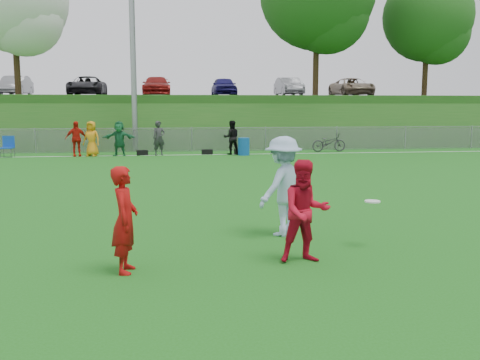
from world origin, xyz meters
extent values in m
plane|color=#1A5C13|center=(0.00, 0.00, 0.00)|extent=(120.00, 120.00, 0.00)
cube|color=white|center=(0.00, 18.00, 0.01)|extent=(60.00, 0.10, 0.01)
cube|color=gray|center=(0.00, 20.00, 0.60)|extent=(58.00, 0.02, 1.20)
cube|color=gray|center=(0.00, 20.00, 1.25)|extent=(58.00, 0.04, 0.04)
cylinder|color=gray|center=(-3.00, 20.80, 6.00)|extent=(0.30, 0.30, 12.00)
cube|color=#1B5518|center=(0.00, 31.00, 1.50)|extent=(120.00, 18.00, 3.00)
cube|color=black|center=(0.00, 33.00, 3.05)|extent=(120.00, 12.00, 0.10)
cylinder|color=black|center=(-10.00, 25.00, 6.75)|extent=(0.36, 0.36, 7.50)
sphere|color=silver|center=(-9.40, 24.70, 7.50)|extent=(4.50, 4.50, 4.50)
cylinder|color=black|center=(8.00, 24.50, 7.25)|extent=(0.36, 0.36, 8.50)
sphere|color=#214913|center=(8.60, 24.20, 8.10)|extent=(5.10, 5.10, 5.10)
cylinder|color=black|center=(16.00, 26.00, 6.50)|extent=(0.36, 0.36, 7.00)
sphere|color=#214913|center=(16.00, 26.00, 8.25)|extent=(5.88, 5.88, 5.88)
sphere|color=#214913|center=(16.60, 25.70, 7.20)|extent=(4.20, 4.20, 4.20)
imported|color=gray|center=(-12.00, 32.00, 3.82)|extent=(1.52, 4.37, 1.44)
imported|color=black|center=(-7.00, 32.00, 3.82)|extent=(2.39, 5.18, 1.44)
imported|color=maroon|center=(-2.00, 32.00, 3.82)|extent=(2.02, 4.96, 1.44)
imported|color=#181357|center=(3.00, 32.00, 3.82)|extent=(1.70, 4.23, 1.44)
imported|color=slate|center=(8.00, 32.00, 3.82)|extent=(1.52, 4.37, 1.44)
imported|color=gray|center=(13.00, 32.00, 3.82)|extent=(2.39, 5.18, 1.44)
imported|color=red|center=(-5.65, 18.00, 0.85)|extent=(1.07, 0.66, 1.69)
imported|color=orange|center=(-4.92, 18.00, 0.85)|extent=(0.96, 0.77, 1.69)
imported|color=#1B6539|center=(-3.61, 18.00, 0.85)|extent=(1.61, 0.63, 1.69)
imported|color=#2C2C2E|center=(-1.69, 18.00, 0.85)|extent=(0.72, 0.58, 1.69)
imported|color=black|center=(1.90, 18.00, 0.85)|extent=(0.85, 0.67, 1.69)
cube|color=black|center=(-2.52, 18.10, 0.13)|extent=(0.58, 0.34, 0.26)
cube|color=black|center=(0.68, 18.10, 0.13)|extent=(0.55, 0.29, 0.26)
cube|color=black|center=(2.35, 18.10, 0.13)|extent=(0.60, 0.39, 0.26)
cube|color=black|center=(4.42, 18.10, 0.13)|extent=(0.61, 0.45, 0.26)
imported|color=#A40C0B|center=(-1.92, -0.70, 0.80)|extent=(0.43, 0.61, 1.59)
imported|color=red|center=(0.85, -0.55, 0.82)|extent=(0.81, 0.64, 1.63)
imported|color=#9CB7D8|center=(0.88, 1.24, 0.95)|extent=(1.39, 1.32, 1.89)
cylinder|color=silver|center=(2.25, 0.20, 0.81)|extent=(0.27, 0.27, 0.03)
cylinder|color=#0E4C9C|center=(2.45, 17.52, 0.43)|extent=(0.70, 0.70, 0.86)
cube|color=#0F3FA7|center=(-8.84, 18.00, 0.45)|extent=(0.58, 0.58, 0.06)
cube|color=#0F3FA7|center=(-8.83, 18.26, 0.72)|extent=(0.56, 0.06, 0.56)
imported|color=#29292B|center=(7.21, 18.86, 0.49)|extent=(1.92, 0.83, 0.98)
camera|label=1|loc=(-1.28, -8.57, 2.48)|focal=40.00mm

